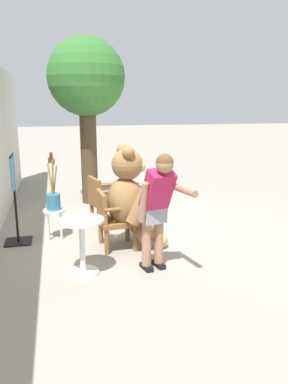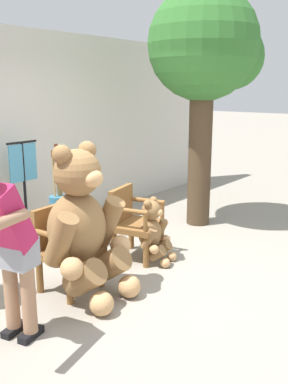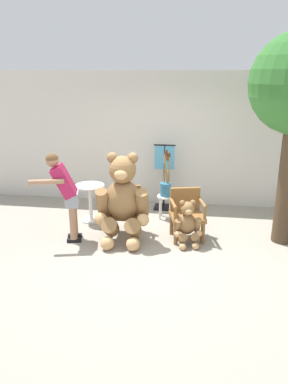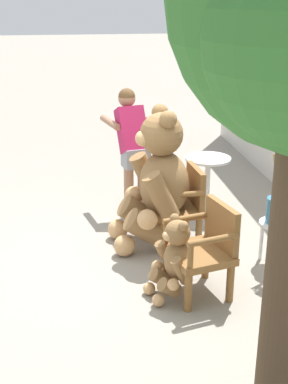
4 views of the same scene
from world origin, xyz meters
name	(u,v)px [view 4 (image 4 of 4)]	position (x,y,z in m)	size (l,w,h in m)	color
ground_plane	(135,268)	(0.00, 0.00, 0.00)	(60.00, 60.00, 0.00)	gray
wooden_chair_left	(180,203)	(-0.55, 0.57, 0.46)	(0.59, 0.56, 0.86)	brown
wooden_chair_right	(205,247)	(0.53, 0.57, 0.46)	(0.67, 0.64, 0.86)	brown
teddy_bear_large	(157,180)	(-0.54, 0.31, 0.75)	(0.92, 0.89, 1.53)	olive
teddy_bear_small	(175,259)	(0.55, 0.29, 0.38)	(0.49, 0.49, 0.78)	olive
person_visitor	(132,142)	(-1.48, 0.16, 0.91)	(0.74, 0.60, 1.54)	black
white_stool	(275,232)	(0.09, 1.42, 0.36)	(0.34, 0.34, 0.46)	silver
brush_bucket	(278,204)	(0.09, 1.42, 0.66)	(0.22, 0.22, 0.91)	teal
round_side_table	(207,178)	(-1.33, 1.08, 0.45)	(0.56, 0.56, 0.72)	white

